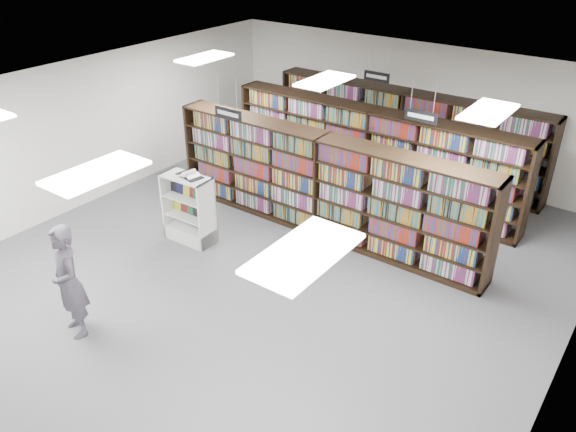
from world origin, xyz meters
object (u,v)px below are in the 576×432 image
Objects in this scene: bookshelf_row_near at (322,185)px; open_book at (189,174)px; endcap_display at (191,218)px; shopper at (68,282)px.

bookshelf_row_near reaches higher than open_book.
bookshelf_row_near is at bearing 40.82° from endcap_display.
shopper reaches higher than open_book.
bookshelf_row_near is at bearing 54.60° from open_book.
shopper is (-1.37, -4.91, -0.10)m from bookshelf_row_near.
open_book is at bearing 114.63° from shopper.
endcap_display is 3.19m from shopper.
bookshelf_row_near is 5.10m from shopper.
open_book is at bearing 20.21° from endcap_display.
endcap_display is (-1.92, -1.80, -0.57)m from bookshelf_row_near.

